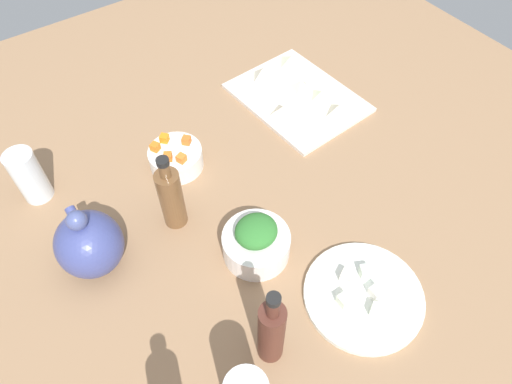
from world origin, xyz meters
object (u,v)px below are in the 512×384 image
bottle_0 (171,197)px  teapot (89,243)px  cutting_board (297,98)px  bowl_greens (256,245)px  bottle_1 (271,332)px  drinking_glass_1 (29,176)px  plate_tofu (363,296)px  bowl_carrots (176,158)px

bottle_0 → teapot: bearing=89.0°
cutting_board → teapot: size_ratio=2.03×
bowl_greens → teapot: 32.16cm
cutting_board → bottle_1: bearing=137.7°
bottle_1 → drinking_glass_1: bottle_1 is taller
bowl_greens → teapot: size_ratio=0.83×
cutting_board → bottle_0: size_ratio=1.71×
bottle_1 → bowl_greens: bearing=-28.1°
teapot → drinking_glass_1: 23.64cm
plate_tofu → teapot: teapot is taller
cutting_board → bowl_greens: (-32.25, 36.06, 2.43)cm
bowl_carrots → bottle_1: bottle_1 is taller
plate_tofu → teapot: bearing=46.2°
bottle_1 → drinking_glass_1: bearing=20.5°
teapot → drinking_glass_1: teapot is taller
bowl_greens → bottle_1: size_ratio=0.63×
plate_tofu → teapot: size_ratio=1.40×
cutting_board → bottle_1: bottle_1 is taller
plate_tofu → bottle_1: bearing=84.3°
plate_tofu → drinking_glass_1: size_ratio=1.76×
plate_tofu → bottle_0: (36.31, 20.43, 7.41)cm
bottle_0 → bottle_1: bottle_1 is taller
bottle_0 → bottle_1: 34.29cm
bowl_greens → bowl_carrots: size_ratio=1.10×
cutting_board → bottle_0: 48.71cm
cutting_board → bottle_0: bearing=109.2°
drinking_glass_1 → bowl_greens: bearing=-142.2°
bowl_greens → bowl_carrots: 29.98cm
teapot → bottle_1: 38.90cm
bowl_carrots → plate_tofu: bearing=-165.7°
teapot → bottle_0: bottle_0 is taller
bowl_carrots → bowl_greens: bearing=-176.8°
plate_tofu → bowl_carrots: 51.41cm
bottle_1 → drinking_glass_1: (57.90, 21.59, -2.37)cm
bowl_greens → bottle_0: 19.63cm
bowl_greens → bottle_0: size_ratio=0.70×
bottle_0 → bottle_1: (-34.28, 0.12, 0.86)cm
plate_tofu → bottle_1: 22.24cm
plate_tofu → bowl_greens: (19.85, 11.03, 2.33)cm
cutting_board → bottle_0: (-15.79, 45.46, 7.51)cm
plate_tofu → drinking_glass_1: drinking_glass_1 is taller
cutting_board → drinking_glass_1: (7.83, 67.17, 6.00)cm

